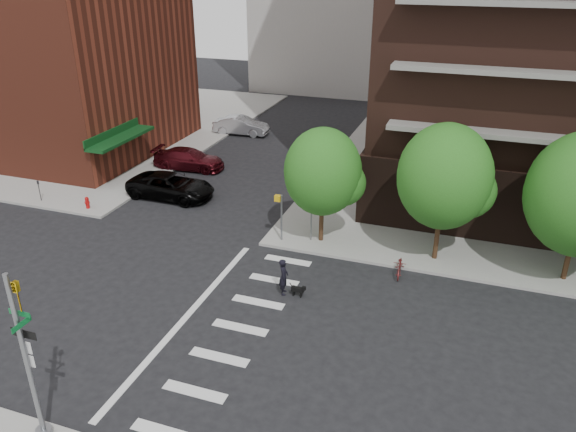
% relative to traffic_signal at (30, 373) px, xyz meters
% --- Properties ---
extents(ground, '(120.00, 120.00, 0.00)m').
position_rel_traffic_signal_xyz_m(ground, '(0.47, 7.49, -2.70)').
color(ground, black).
rests_on(ground, ground).
extents(sidewalk_nw, '(31.00, 33.00, 0.15)m').
position_rel_traffic_signal_xyz_m(sidewalk_nw, '(-24.03, 30.99, -2.62)').
color(sidewalk_nw, gray).
rests_on(sidewalk_nw, ground).
extents(crosswalk, '(3.85, 13.00, 0.01)m').
position_rel_traffic_signal_xyz_m(crosswalk, '(2.68, 7.49, -2.69)').
color(crosswalk, silver).
rests_on(crosswalk, ground).
extents(midrise_nw, '(21.40, 15.50, 20.00)m').
position_rel_traffic_signal_xyz_m(midrise_nw, '(-21.53, 25.49, 7.45)').
color(midrise_nw, maroon).
rests_on(midrise_nw, sidewalk_nw).
extents(tree_a, '(4.00, 4.00, 5.90)m').
position_rel_traffic_signal_xyz_m(tree_a, '(4.47, 15.99, 1.35)').
color(tree_a, '#301E11').
rests_on(tree_a, sidewalk_ne).
extents(tree_b, '(4.50, 4.50, 6.65)m').
position_rel_traffic_signal_xyz_m(tree_b, '(10.47, 15.99, 1.85)').
color(tree_b, '#301E11').
rests_on(tree_b, sidewalk_ne).
extents(traffic_signal, '(0.90, 0.75, 6.00)m').
position_rel_traffic_signal_xyz_m(traffic_signal, '(0.00, 0.00, 0.00)').
color(traffic_signal, slate).
rests_on(traffic_signal, sidewalk_s).
extents(pedestrian_signal, '(2.18, 0.67, 2.60)m').
position_rel_traffic_signal_xyz_m(pedestrian_signal, '(2.79, 15.42, -0.84)').
color(pedestrian_signal, slate).
rests_on(pedestrian_signal, sidewalk_ne).
extents(fire_hydrant, '(0.24, 0.24, 0.73)m').
position_rel_traffic_signal_xyz_m(fire_hydrant, '(-10.03, 15.29, -2.15)').
color(fire_hydrant, '#A50C0C').
rests_on(fire_hydrant, sidewalk_nw).
extents(parking_meter, '(0.10, 0.08, 1.32)m').
position_rel_traffic_signal_xyz_m(parking_meter, '(-13.53, 15.29, -1.74)').
color(parking_meter, black).
rests_on(parking_meter, sidewalk_nw).
extents(parked_car_black, '(2.67, 5.63, 1.55)m').
position_rel_traffic_signal_xyz_m(parked_car_black, '(-6.27, 18.76, -1.92)').
color(parked_car_black, black).
rests_on(parked_car_black, ground).
extents(parked_car_maroon, '(2.54, 5.31, 1.49)m').
position_rel_traffic_signal_xyz_m(parked_car_maroon, '(-7.73, 23.83, -1.95)').
color(parked_car_maroon, '#480D14').
rests_on(parked_car_maroon, ground).
extents(parked_car_silver, '(1.94, 4.83, 1.56)m').
position_rel_traffic_signal_xyz_m(parked_car_silver, '(-7.66, 32.98, -1.92)').
color(parked_car_silver, '#A8AAB0').
rests_on(parked_car_silver, ground).
extents(scooter, '(0.73, 1.75, 0.90)m').
position_rel_traffic_signal_xyz_m(scooter, '(9.02, 13.99, -2.25)').
color(scooter, maroon).
rests_on(scooter, ground).
extents(dog_walker, '(0.73, 0.59, 1.76)m').
position_rel_traffic_signal_xyz_m(dog_walker, '(4.28, 10.58, -1.82)').
color(dog_walker, black).
rests_on(dog_walker, ground).
extents(dog, '(0.68, 0.23, 0.58)m').
position_rel_traffic_signal_xyz_m(dog, '(5.00, 10.55, -2.34)').
color(dog, black).
rests_on(dog, ground).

